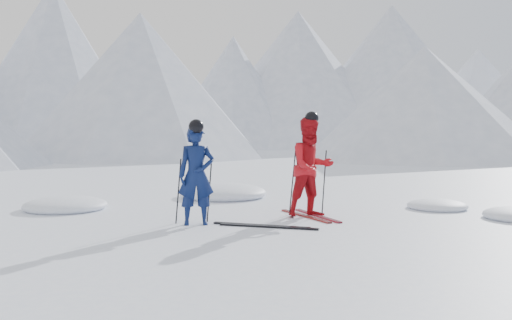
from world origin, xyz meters
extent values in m
plane|color=white|center=(0.00, 0.00, 0.00)|extent=(160.00, 160.00, 0.00)
cone|color=#B2BCD1|center=(-11.51, 40.48, 7.17)|extent=(23.96, 23.96, 14.35)
cone|color=#B2BCD1|center=(-5.08, 51.27, 5.96)|extent=(17.69, 17.69, 11.93)
cone|color=#B2BCD1|center=(4.51, 43.52, 5.42)|extent=(19.63, 19.63, 10.85)
cone|color=#B2BCD1|center=(11.74, 46.25, 7.07)|extent=(23.31, 23.31, 14.15)
cone|color=#B2BCD1|center=(21.49, 44.84, 7.44)|extent=(28.94, 28.94, 14.88)
cone|color=silver|center=(31.93, 45.34, 5.38)|extent=(24.45, 24.45, 10.76)
cone|color=#B2BCD1|center=(12.00, 20.00, 3.25)|extent=(14.00, 14.00, 6.50)
cone|color=#B2BCD1|center=(-4.00, 26.00, 4.50)|extent=(16.00, 16.00, 9.00)
imported|color=#0B1946|center=(-2.66, 0.46, 0.85)|extent=(0.63, 0.43, 1.70)
imported|color=#B60E16|center=(-0.47, 0.93, 0.93)|extent=(1.04, 0.89, 1.87)
cylinder|color=black|center=(-2.96, 0.61, 0.57)|extent=(0.11, 0.08, 1.13)
cylinder|color=black|center=(-2.41, 0.71, 0.57)|extent=(0.11, 0.07, 1.13)
cylinder|color=black|center=(-0.77, 1.18, 0.62)|extent=(0.12, 0.10, 1.24)
cylinder|color=black|center=(-0.17, 1.08, 0.62)|extent=(0.12, 0.09, 1.24)
cube|color=black|center=(-0.59, 0.93, 0.01)|extent=(0.51, 1.67, 0.03)
cube|color=black|center=(-0.35, 0.93, 0.01)|extent=(0.40, 1.69, 0.03)
cube|color=black|center=(-1.61, 0.08, 0.01)|extent=(1.52, 0.92, 0.03)
cube|color=black|center=(-1.51, -0.07, 0.01)|extent=(1.55, 0.87, 0.03)
ellipsoid|color=white|center=(-5.15, 2.78, 0.00)|extent=(1.68, 1.68, 0.37)
ellipsoid|color=white|center=(2.40, 1.43, 0.00)|extent=(1.23, 1.23, 0.27)
ellipsoid|color=white|center=(-1.71, 4.23, 0.00)|extent=(2.12, 2.12, 0.47)
camera|label=1|loc=(-3.42, -8.80, 1.60)|focal=38.00mm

